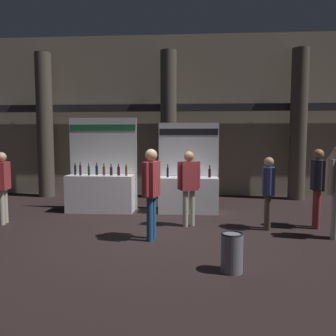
{
  "coord_description": "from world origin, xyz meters",
  "views": [
    {
      "loc": [
        0.67,
        -6.37,
        1.96
      ],
      "look_at": [
        0.2,
        1.12,
        1.31
      ],
      "focal_mm": 34.37,
      "sensor_mm": 36.0,
      "label": 1
    }
  ],
  "objects_px": {
    "trash_bin": "(232,252)",
    "visitor_2": "(268,187)",
    "visitor_0": "(189,182)",
    "visitor_7": "(317,181)",
    "visitor_4": "(2,181)",
    "visitor_3": "(151,185)",
    "exhibitor_booth_0": "(101,189)",
    "exhibitor_booth_1": "(188,190)"
  },
  "relations": [
    {
      "from": "visitor_3",
      "to": "visitor_7",
      "type": "relative_size",
      "value": 1.01
    },
    {
      "from": "exhibitor_booth_1",
      "to": "trash_bin",
      "type": "relative_size",
      "value": 4.1
    },
    {
      "from": "trash_bin",
      "to": "visitor_4",
      "type": "bearing_deg",
      "value": 153.66
    },
    {
      "from": "exhibitor_booth_1",
      "to": "visitor_0",
      "type": "xyz_separation_m",
      "value": [
        0.01,
        -1.45,
        0.42
      ]
    },
    {
      "from": "trash_bin",
      "to": "visitor_0",
      "type": "distance_m",
      "value": 2.71
    },
    {
      "from": "trash_bin",
      "to": "visitor_2",
      "type": "height_order",
      "value": "visitor_2"
    },
    {
      "from": "exhibitor_booth_1",
      "to": "visitor_7",
      "type": "distance_m",
      "value": 3.22
    },
    {
      "from": "exhibitor_booth_0",
      "to": "visitor_2",
      "type": "bearing_deg",
      "value": -20.48
    },
    {
      "from": "visitor_0",
      "to": "visitor_7",
      "type": "height_order",
      "value": "visitor_7"
    },
    {
      "from": "visitor_3",
      "to": "exhibitor_booth_0",
      "type": "bearing_deg",
      "value": -131.38
    },
    {
      "from": "trash_bin",
      "to": "visitor_3",
      "type": "bearing_deg",
      "value": 133.09
    },
    {
      "from": "trash_bin",
      "to": "visitor_7",
      "type": "height_order",
      "value": "visitor_7"
    },
    {
      "from": "exhibitor_booth_1",
      "to": "exhibitor_booth_0",
      "type": "bearing_deg",
      "value": -178.6
    },
    {
      "from": "visitor_0",
      "to": "visitor_2",
      "type": "height_order",
      "value": "visitor_0"
    },
    {
      "from": "visitor_0",
      "to": "visitor_7",
      "type": "xyz_separation_m",
      "value": [
        2.85,
        0.03,
        0.03
      ]
    },
    {
      "from": "trash_bin",
      "to": "visitor_4",
      "type": "height_order",
      "value": "visitor_4"
    },
    {
      "from": "visitor_0",
      "to": "visitor_2",
      "type": "xyz_separation_m",
      "value": [
        1.73,
        -0.15,
        -0.08
      ]
    },
    {
      "from": "visitor_2",
      "to": "exhibitor_booth_1",
      "type": "bearing_deg",
      "value": -124.87
    },
    {
      "from": "exhibitor_booth_1",
      "to": "visitor_0",
      "type": "distance_m",
      "value": 1.51
    },
    {
      "from": "exhibitor_booth_1",
      "to": "visitor_2",
      "type": "relative_size",
      "value": 1.53
    },
    {
      "from": "visitor_2",
      "to": "visitor_3",
      "type": "xyz_separation_m",
      "value": [
        -2.46,
        -0.92,
        0.14
      ]
    },
    {
      "from": "visitor_2",
      "to": "visitor_7",
      "type": "xyz_separation_m",
      "value": [
        1.11,
        0.18,
        0.11
      ]
    },
    {
      "from": "trash_bin",
      "to": "visitor_0",
      "type": "bearing_deg",
      "value": 104.16
    },
    {
      "from": "exhibitor_booth_1",
      "to": "visitor_4",
      "type": "bearing_deg",
      "value": -160.61
    },
    {
      "from": "exhibitor_booth_1",
      "to": "visitor_7",
      "type": "relative_size",
      "value": 1.38
    },
    {
      "from": "exhibitor_booth_0",
      "to": "visitor_2",
      "type": "relative_size",
      "value": 1.62
    },
    {
      "from": "visitor_7",
      "to": "exhibitor_booth_0",
      "type": "bearing_deg",
      "value": 83.53
    },
    {
      "from": "exhibitor_booth_0",
      "to": "visitor_2",
      "type": "distance_m",
      "value": 4.43
    },
    {
      "from": "exhibitor_booth_0",
      "to": "visitor_4",
      "type": "relative_size",
      "value": 1.53
    },
    {
      "from": "exhibitor_booth_1",
      "to": "visitor_0",
      "type": "bearing_deg",
      "value": -89.69
    },
    {
      "from": "visitor_4",
      "to": "visitor_7",
      "type": "height_order",
      "value": "visitor_7"
    },
    {
      "from": "exhibitor_booth_0",
      "to": "visitor_4",
      "type": "xyz_separation_m",
      "value": [
        -1.93,
        -1.47,
        0.38
      ]
    },
    {
      "from": "exhibitor_booth_1",
      "to": "trash_bin",
      "type": "distance_m",
      "value": 4.05
    },
    {
      "from": "trash_bin",
      "to": "visitor_2",
      "type": "relative_size",
      "value": 0.37
    },
    {
      "from": "visitor_0",
      "to": "visitor_2",
      "type": "bearing_deg",
      "value": -27.04
    },
    {
      "from": "exhibitor_booth_0",
      "to": "visitor_4",
      "type": "bearing_deg",
      "value": -142.75
    },
    {
      "from": "visitor_3",
      "to": "visitor_4",
      "type": "xyz_separation_m",
      "value": [
        -3.61,
        1.0,
        -0.07
      ]
    },
    {
      "from": "visitor_3",
      "to": "visitor_7",
      "type": "height_order",
      "value": "visitor_3"
    },
    {
      "from": "exhibitor_booth_1",
      "to": "visitor_7",
      "type": "xyz_separation_m",
      "value": [
        2.85,
        -1.43,
        0.45
      ]
    },
    {
      "from": "exhibitor_booth_0",
      "to": "visitor_0",
      "type": "height_order",
      "value": "exhibitor_booth_0"
    },
    {
      "from": "exhibitor_booth_0",
      "to": "visitor_3",
      "type": "xyz_separation_m",
      "value": [
        1.68,
        -2.46,
        0.45
      ]
    },
    {
      "from": "exhibitor_booth_1",
      "to": "visitor_4",
      "type": "distance_m",
      "value": 4.61
    }
  ]
}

